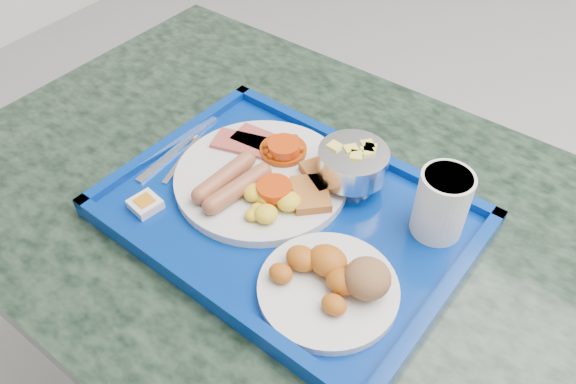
{
  "coord_description": "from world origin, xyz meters",
  "views": [
    {
      "loc": [
        -0.73,
        -1.2,
        1.28
      ],
      "look_at": [
        -1.04,
        -0.76,
        0.74
      ],
      "focal_mm": 35.0,
      "sensor_mm": 36.0,
      "label": 1
    }
  ],
  "objects_px": {
    "table": "(291,275)",
    "fruit_bowl": "(353,163)",
    "juice_cup": "(442,202)",
    "bread_plate": "(334,282)",
    "main_plate": "(264,177)",
    "tray": "(288,215)"
  },
  "relations": [
    {
      "from": "tray",
      "to": "juice_cup",
      "type": "bearing_deg",
      "value": 27.2
    },
    {
      "from": "tray",
      "to": "fruit_bowl",
      "type": "bearing_deg",
      "value": 65.73
    },
    {
      "from": "bread_plate",
      "to": "main_plate",
      "type": "bearing_deg",
      "value": 151.59
    },
    {
      "from": "tray",
      "to": "main_plate",
      "type": "distance_m",
      "value": 0.07
    },
    {
      "from": "main_plate",
      "to": "juice_cup",
      "type": "xyz_separation_m",
      "value": [
        0.24,
        0.07,
        0.04
      ]
    },
    {
      "from": "bread_plate",
      "to": "fruit_bowl",
      "type": "height_order",
      "value": "fruit_bowl"
    },
    {
      "from": "table",
      "to": "main_plate",
      "type": "relative_size",
      "value": 4.33
    },
    {
      "from": "fruit_bowl",
      "to": "juice_cup",
      "type": "height_order",
      "value": "juice_cup"
    },
    {
      "from": "main_plate",
      "to": "fruit_bowl",
      "type": "relative_size",
      "value": 2.56
    },
    {
      "from": "main_plate",
      "to": "fruit_bowl",
      "type": "xyz_separation_m",
      "value": [
        0.11,
        0.07,
        0.03
      ]
    },
    {
      "from": "bread_plate",
      "to": "juice_cup",
      "type": "relative_size",
      "value": 1.79
    },
    {
      "from": "bread_plate",
      "to": "fruit_bowl",
      "type": "bearing_deg",
      "value": 114.92
    },
    {
      "from": "table",
      "to": "fruit_bowl",
      "type": "bearing_deg",
      "value": 48.59
    },
    {
      "from": "table",
      "to": "juice_cup",
      "type": "height_order",
      "value": "juice_cup"
    },
    {
      "from": "bread_plate",
      "to": "juice_cup",
      "type": "distance_m",
      "value": 0.18
    },
    {
      "from": "table",
      "to": "fruit_bowl",
      "type": "relative_size",
      "value": 11.08
    },
    {
      "from": "tray",
      "to": "bread_plate",
      "type": "distance_m",
      "value": 0.15
    },
    {
      "from": "bread_plate",
      "to": "tray",
      "type": "bearing_deg",
      "value": 148.93
    },
    {
      "from": "tray",
      "to": "bread_plate",
      "type": "xyz_separation_m",
      "value": [
        0.12,
        -0.07,
        0.02
      ]
    },
    {
      "from": "juice_cup",
      "to": "bread_plate",
      "type": "bearing_deg",
      "value": -109.03
    },
    {
      "from": "main_plate",
      "to": "fruit_bowl",
      "type": "bearing_deg",
      "value": 34.09
    },
    {
      "from": "fruit_bowl",
      "to": "juice_cup",
      "type": "relative_size",
      "value": 1.03
    }
  ]
}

